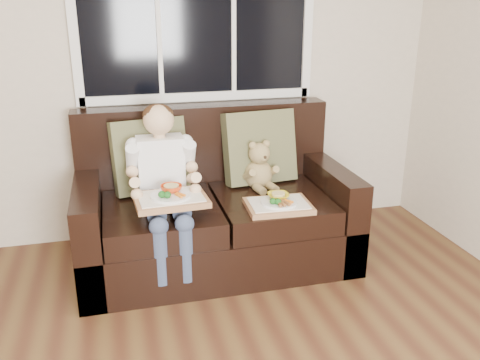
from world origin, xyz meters
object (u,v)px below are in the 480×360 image
object	(u,v)px
teddy_bear	(259,169)
tray_right	(278,204)
loveseat	(213,213)
child	(163,173)
tray_left	(171,198)

from	to	relation	value
teddy_bear	tray_right	world-z (taller)	teddy_bear
loveseat	tray_right	size ratio (longest dim) A/B	4.33
loveseat	child	distance (m)	0.49
teddy_bear	tray_left	xyz separation A→B (m)	(-0.62, -0.36, -0.01)
loveseat	tray_right	bearing A→B (deg)	-46.75
loveseat	tray_right	distance (m)	0.50
teddy_bear	tray_right	bearing A→B (deg)	-98.59
tray_right	loveseat	bearing A→B (deg)	136.03
loveseat	tray_left	world-z (taller)	loveseat
child	teddy_bear	xyz separation A→B (m)	(0.64, 0.15, -0.07)
loveseat	tray_left	distance (m)	0.52
child	teddy_bear	bearing A→B (deg)	13.30
child	tray_left	world-z (taller)	child
child	tray_left	distance (m)	0.23
loveseat	teddy_bear	distance (m)	0.42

